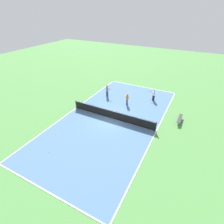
{
  "coord_description": "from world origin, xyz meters",
  "views": [
    {
      "loc": [
        -7.66,
        14.67,
        11.13
      ],
      "look_at": [
        0.0,
        0.0,
        0.9
      ],
      "focal_mm": 28.0,
      "sensor_mm": 36.0,
      "label": 1
    }
  ],
  "objects": [
    {
      "name": "bench",
      "position": [
        -6.9,
        -2.94,
        0.4
      ],
      "size": [
        0.36,
        1.99,
        0.45
      ],
      "rotation": [
        0.0,
        0.0,
        1.57
      ],
      "color": "#333338",
      "rests_on": "ground_plane"
    },
    {
      "name": "tennis_ball_far_baseline",
      "position": [
        2.54,
        7.31,
        0.06
      ],
      "size": [
        0.07,
        0.07,
        0.07
      ],
      "primitive_type": "sphere",
      "color": "#CCE033",
      "rests_on": "court_surface"
    },
    {
      "name": "tennis_ball_near_net",
      "position": [
        -3.18,
        -5.59,
        0.06
      ],
      "size": [
        0.07,
        0.07,
        0.07
      ],
      "primitive_type": "sphere",
      "color": "#CCE033",
      "rests_on": "court_surface"
    },
    {
      "name": "tennis_ball_right_alley",
      "position": [
        -3.47,
        -7.27,
        0.06
      ],
      "size": [
        0.07,
        0.07,
        0.07
      ],
      "primitive_type": "sphere",
      "color": "#CCE033",
      "rests_on": "court_surface"
    },
    {
      "name": "player_near_white",
      "position": [
        -2.88,
        -6.55,
        0.87
      ],
      "size": [
        0.99,
        0.58,
        1.49
      ],
      "rotation": [
        0.0,
        0.0,
        6.0
      ],
      "color": "black",
      "rests_on": "court_surface"
    },
    {
      "name": "tennis_net",
      "position": [
        0.0,
        0.0,
        0.58
      ],
      "size": [
        10.14,
        0.1,
        1.11
      ],
      "color": "black",
      "rests_on": "court_surface"
    },
    {
      "name": "player_baseline_gray",
      "position": [
        3.25,
        -4.76,
        0.96
      ],
      "size": [
        0.99,
        0.62,
        1.64
      ],
      "rotation": [
        0.0,
        0.0,
        2.81
      ],
      "color": "navy",
      "rests_on": "court_surface"
    },
    {
      "name": "ground_plane",
      "position": [
        0.0,
        0.0,
        0.0
      ],
      "size": [
        80.0,
        80.0,
        0.0
      ],
      "primitive_type": "plane",
      "color": "#518E47"
    },
    {
      "name": "court_surface",
      "position": [
        0.0,
        0.0,
        0.01
      ],
      "size": [
        10.34,
        20.47,
        0.02
      ],
      "color": "#4C729E",
      "rests_on": "ground_plane"
    },
    {
      "name": "player_center_orange",
      "position": [
        -0.19,
        -3.82,
        0.93
      ],
      "size": [
        0.64,
        0.99,
        1.59
      ],
      "rotation": [
        0.0,
        0.0,
        1.93
      ],
      "color": "navy",
      "rests_on": "court_surface"
    }
  ]
}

